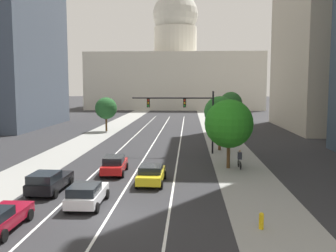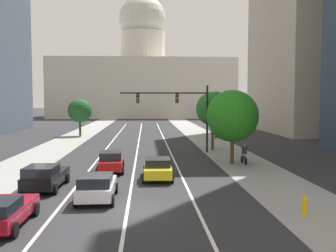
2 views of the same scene
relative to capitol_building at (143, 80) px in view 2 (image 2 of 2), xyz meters
The scene contains 19 objects.
ground_plane 66.48m from the capitol_building, 90.00° to the right, with size 400.00×400.00×0.00m, color #2B2B2D.
sidewalk_left 72.02m from the capitol_building, 97.61° to the right, with size 4.89×130.00×0.01m, color gray.
sidewalk_right 72.02m from the capitol_building, 82.39° to the right, with size 4.89×130.00×0.01m, color gray.
lane_stripe_left 81.36m from the capitol_building, 92.48° to the right, with size 0.16×90.00×0.01m, color white.
lane_stripe_center 81.29m from the capitol_building, 90.00° to the right, with size 0.16×90.00×0.01m, color white.
lane_stripe_right 81.36m from the capitol_building, 87.52° to the right, with size 0.16×90.00×0.01m, color white.
capitol_building is the anchor object (origin of this frame).
car_black 101.65m from the capitol_building, 92.97° to the right, with size 2.18×4.69×1.58m.
car_white 104.36m from the capitol_building, 90.96° to the right, with size 2.06×4.22×1.51m.
car_red 95.70m from the capitol_building, 91.05° to the right, with size 2.15×4.57×1.56m.
car_crimson 108.79m from the capitol_building, 92.77° to the right, with size 2.11×4.37×1.38m.
car_yellow 98.73m from the capitol_building, 88.98° to the right, with size 2.12×4.49×1.48m.
traffic_signal_mast 85.32m from the capitol_building, 87.02° to the right, with size 9.02×0.39×6.93m.
fire_hydrant 107.91m from the capitol_building, 85.48° to the right, with size 0.26×0.35×0.91m.
cyclist 93.46m from the capitol_building, 84.27° to the right, with size 0.37×1.70×1.72m.
street_tree_near_right 71.57m from the capitol_building, 81.27° to the right, with size 3.32×3.32×6.61m.
street_tree_mid_right 83.44m from the capitol_building, 84.33° to the right, with size 3.67×3.67×6.33m.
street_tree_far_right 92.93m from the capitol_building, 84.89° to the right, with size 4.42×4.42×6.31m.
street_tree_mid_left 66.61m from the capitol_building, 97.79° to the right, with size 3.58×3.58×5.62m.
Camera 2 is at (0.93, -19.39, 5.49)m, focal length 41.75 mm.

